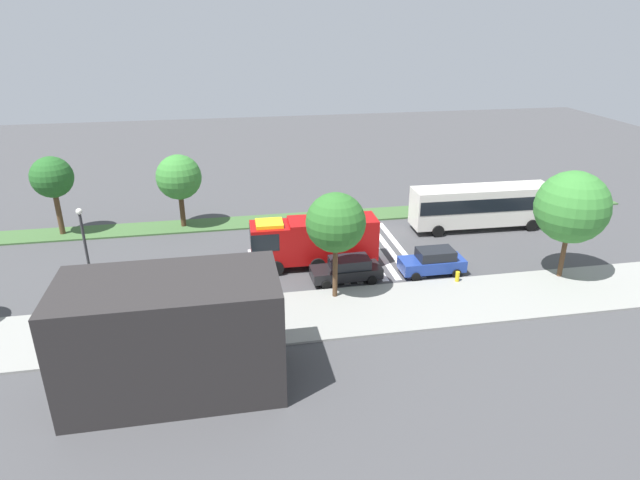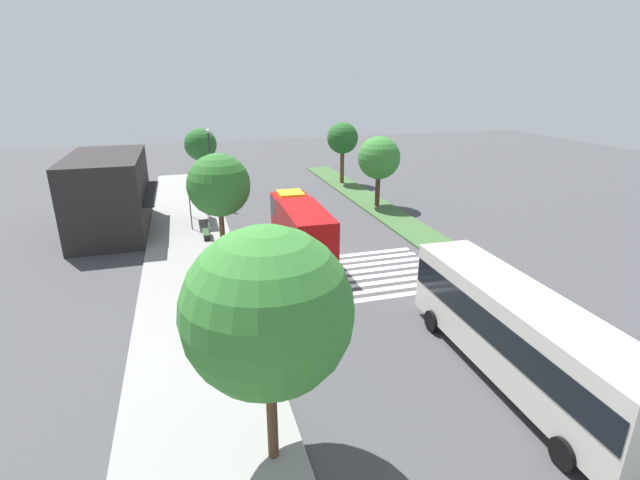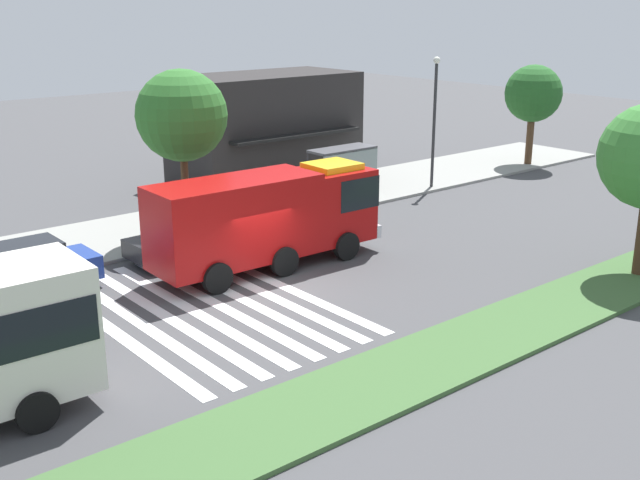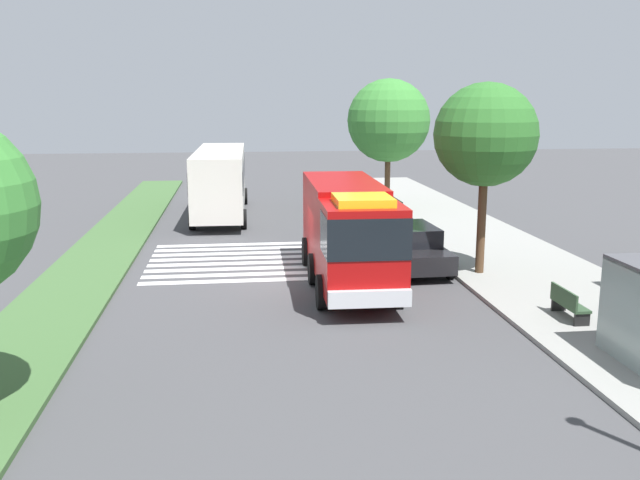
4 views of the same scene
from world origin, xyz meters
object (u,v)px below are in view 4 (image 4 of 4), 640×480
Objects in this scene: sidewalk_tree_far_west at (389,121)px; sidewalk_tree_west at (486,135)px; fire_truck at (349,229)px; parked_car_mid at (413,247)px; fire_hydrant at (409,222)px; parked_car_west at (380,218)px; bench_near_shelter at (568,303)px; transit_bus at (221,177)px.

sidewalk_tree_far_west reaches higher than sidewalk_tree_west.
fire_truck reaches higher than parked_car_mid.
fire_hydrant is at bearing 155.32° from fire_truck.
parked_car_mid is (-2.07, 2.83, -1.15)m from fire_truck.
fire_hydrant is (-7.29, 1.70, -0.38)m from parked_car_mid.
fire_truck is 1.91× the size of parked_car_mid.
fire_truck is 1.24× the size of sidewalk_tree_far_west.
fire_hydrant is (-8.59, -0.50, -4.68)m from sidewalk_tree_west.
parked_car_west reaches higher than fire_hydrant.
sidewalk_tree_far_west is 8.69m from fire_hydrant.
sidewalk_tree_far_west is at bearing 176.09° from fire_hydrant.
parked_car_west is 6.42× the size of fire_hydrant.
fire_truck is 7.60m from bench_near_shelter.
transit_bus is 22.73m from bench_near_shelter.
parked_car_mid reaches higher than fire_hydrant.
bench_near_shelter is 14.20m from fire_hydrant.
parked_car_west is 6.16m from parked_car_mid.
parked_car_west is 0.60× the size of sidewalk_tree_far_west.
sidewalk_tree_west is (-5.56, -0.69, 4.58)m from bench_near_shelter.
parked_car_west is at bearing -132.15° from transit_bus.
transit_bus is at bearing -152.65° from bench_near_shelter.
sidewalk_tree_west is 9.87× the size of fire_hydrant.
sidewalk_tree_west is (14.58, 9.73, 3.01)m from transit_bus.
sidewalk_tree_west is (1.30, 2.20, 4.30)m from parked_car_mid.
sidewalk_tree_west is (15.90, 0.00, 0.01)m from sidewalk_tree_far_west.
sidewalk_tree_far_west is (-8.45, 2.20, 4.23)m from parked_car_west.
fire_truck reaches higher than bench_near_shelter.
fire_truck is 5.78× the size of bench_near_shelter.
fire_truck is 13.20× the size of fire_hydrant.
parked_car_west is 9.70m from sidewalk_tree_far_west.
bench_near_shelter is at bearing 1.84° from sidewalk_tree_far_west.
sidewalk_tree_west is at bearing -172.91° from bench_near_shelter.
parked_car_west is 0.93× the size of parked_car_mid.
sidewalk_tree_far_west is 15.90m from sidewalk_tree_west.
sidewalk_tree_west is at bearing 99.86° from fire_truck.
sidewalk_tree_far_west reaches higher than parked_car_mid.
fire_truck is at bearing -161.73° from transit_bus.
parked_car_mid is 7.50m from fire_hydrant.
parked_car_west is 2.81× the size of bench_near_shelter.
transit_bus reaches higher than fire_hydrant.
parked_car_mid is at bearing -120.56° from sidewalk_tree_west.
fire_truck is 3.69m from parked_car_mid.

